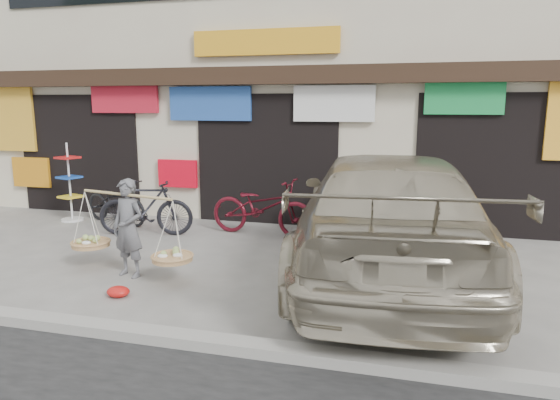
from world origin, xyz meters
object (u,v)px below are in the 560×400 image
(bike_0, at_px, (116,202))
(bike_2, at_px, (262,207))
(suv, at_px, (386,214))
(display_rack, at_px, (70,190))
(bike_1, at_px, (145,208))
(street_vendor, at_px, (129,233))

(bike_0, xyz_separation_m, bike_2, (3.27, -0.15, 0.09))
(bike_0, bearing_deg, suv, -89.32)
(suv, relative_size, display_rack, 3.80)
(bike_1, relative_size, bike_2, 0.86)
(bike_1, bearing_deg, bike_0, 43.90)
(bike_0, xyz_separation_m, display_rack, (-1.09, -0.01, 0.21))
(display_rack, bearing_deg, street_vendor, -42.24)
(bike_1, height_order, display_rack, display_rack)
(street_vendor, relative_size, bike_2, 1.00)
(bike_2, distance_m, display_rack, 4.37)
(display_rack, bearing_deg, bike_1, -17.94)
(bike_0, height_order, bike_2, bike_2)
(bike_0, height_order, bike_1, bike_1)
(bike_0, distance_m, bike_1, 1.32)
(street_vendor, distance_m, bike_1, 2.35)
(suv, bearing_deg, bike_2, -40.10)
(bike_1, distance_m, bike_2, 2.24)
(display_rack, bearing_deg, suv, -14.92)
(street_vendor, xyz_separation_m, suv, (3.61, 1.06, 0.25))
(bike_2, bearing_deg, bike_1, 112.06)
(suv, bearing_deg, street_vendor, 10.89)
(bike_1, bearing_deg, street_vendor, -169.03)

